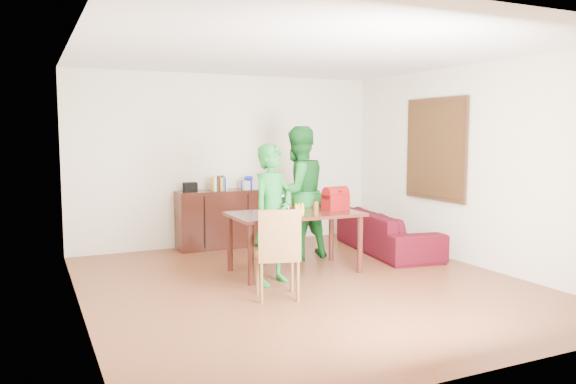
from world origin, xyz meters
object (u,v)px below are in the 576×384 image
person_near (273,214)px  bottle (316,207)px  table (295,220)px  red_bag (336,201)px  laptop (281,211)px  person_far (298,193)px  sofa (387,232)px  chair (277,272)px

person_near → bottle: 0.61m
table → red_bag: (0.58, -0.04, 0.22)m
table → laptop: (-0.23, -0.08, 0.14)m
person_far → sofa: person_far is taller
person_near → laptop: size_ratio=5.10×
table → laptop: size_ratio=5.11×
laptop → sofa: (2.03, 0.60, -0.51)m
chair → person_far: (1.05, 1.65, 0.65)m
bottle → sofa: 1.96m
laptop → table: bearing=23.0°
table → red_bag: red_bag is taller
laptop → sofa: size_ratio=0.16×
table → bottle: size_ratio=8.31×
person_far → sofa: 1.57m
person_near → red_bag: person_near is taller
red_bag → table: bearing=165.1°
person_near → sofa: (2.28, 0.91, -0.53)m
table → person_far: 0.82m
chair → laptop: size_ratio=3.05×
laptop → bottle: bearing=-31.9°
bottle → chair: bearing=-141.5°
red_bag → person_near: bearing=-172.3°
person_far → bottle: person_far is taller
red_bag → bottle: bearing=-157.7°
person_far → sofa: size_ratio=0.91×
person_near → sofa: 2.51m
chair → bottle: bearing=54.3°
person_near → sofa: size_ratio=0.80×
person_near → bottle: bearing=-18.9°
person_near → laptop: bearing=26.9°
chair → person_far: person_far is taller
red_bag → chair: bearing=-154.1°
table → bottle: bottle is taller
bottle → red_bag: (0.45, 0.29, 0.02)m
red_bag → laptop: bearing=172.3°
laptop → sofa: 2.18m
person_far → red_bag: bearing=94.7°
table → laptop: bearing=-158.9°
table → bottle: bearing=-68.0°
table → chair: (-0.68, -0.97, -0.39)m
person_far → sofa: (1.43, -0.16, -0.64)m
chair → sofa: chair is taller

